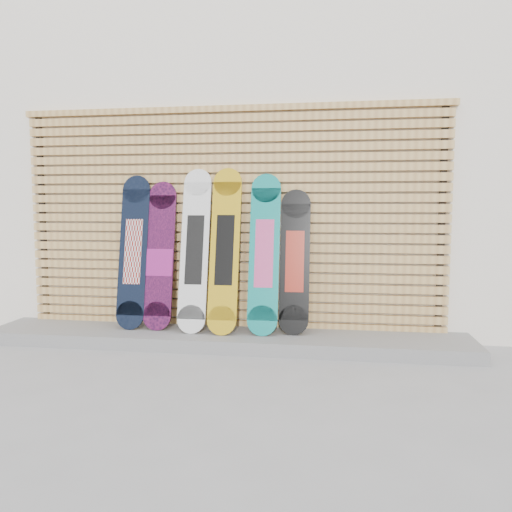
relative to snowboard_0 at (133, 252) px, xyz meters
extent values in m
plane|color=gray|center=(1.09, -0.78, -0.87)|extent=(80.00, 80.00, 0.00)
cube|color=silver|center=(1.59, 2.72, 0.93)|extent=(12.00, 5.00, 3.60)
cube|color=slate|center=(0.94, -0.10, -0.81)|extent=(4.60, 0.70, 0.12)
cube|color=tan|center=(0.94, 0.19, -0.74)|extent=(4.20, 0.05, 0.08)
cube|color=tan|center=(0.94, 0.19, -0.64)|extent=(4.20, 0.05, 0.08)
cube|color=tan|center=(0.94, 0.19, -0.54)|extent=(4.20, 0.05, 0.07)
cube|color=tan|center=(0.94, 0.19, -0.45)|extent=(4.20, 0.05, 0.07)
cube|color=tan|center=(0.94, 0.19, -0.35)|extent=(4.20, 0.05, 0.07)
cube|color=tan|center=(0.94, 0.19, -0.25)|extent=(4.20, 0.05, 0.07)
cube|color=tan|center=(0.94, 0.19, -0.15)|extent=(4.20, 0.05, 0.07)
cube|color=tan|center=(0.94, 0.19, -0.06)|extent=(4.20, 0.05, 0.07)
cube|color=tan|center=(0.94, 0.19, 0.04)|extent=(4.20, 0.05, 0.07)
cube|color=tan|center=(0.94, 0.19, 0.14)|extent=(4.20, 0.05, 0.08)
cube|color=tan|center=(0.94, 0.19, 0.23)|extent=(4.20, 0.05, 0.08)
cube|color=tan|center=(0.94, 0.19, 0.33)|extent=(4.20, 0.05, 0.08)
cube|color=tan|center=(0.94, 0.19, 0.43)|extent=(4.20, 0.05, 0.08)
cube|color=tan|center=(0.94, 0.19, 0.52)|extent=(4.20, 0.05, 0.08)
cube|color=tan|center=(0.94, 0.19, 0.62)|extent=(4.20, 0.05, 0.08)
cube|color=tan|center=(0.94, 0.19, 0.72)|extent=(4.20, 0.05, 0.08)
cube|color=tan|center=(0.94, 0.19, 0.82)|extent=(4.20, 0.05, 0.08)
cube|color=tan|center=(0.94, 0.19, 0.91)|extent=(4.20, 0.05, 0.08)
cube|color=tan|center=(0.94, 0.19, 1.01)|extent=(4.20, 0.05, 0.08)
cube|color=tan|center=(0.94, 0.19, 1.11)|extent=(4.20, 0.05, 0.08)
cube|color=tan|center=(0.94, 0.19, 1.20)|extent=(4.20, 0.05, 0.08)
cube|color=tan|center=(0.94, 0.19, 1.30)|extent=(4.20, 0.05, 0.08)
cube|color=black|center=(-1.08, 0.21, 0.24)|extent=(0.06, 0.04, 2.23)
cube|color=black|center=(2.96, 0.21, 0.24)|extent=(0.06, 0.04, 2.23)
cube|color=tan|center=(0.94, 0.19, 1.39)|extent=(4.26, 0.07, 0.06)
cube|color=black|center=(0.00, 0.00, 0.00)|extent=(0.28, 0.27, 1.23)
cylinder|color=black|center=(0.00, -0.12, -0.61)|extent=(0.28, 0.08, 0.28)
cylinder|color=black|center=(0.00, 0.12, 0.61)|extent=(0.28, 0.08, 0.28)
cube|color=silver|center=(0.00, 0.00, 0.00)|extent=(0.18, 0.15, 0.64)
cube|color=black|center=(0.27, 0.00, -0.03)|extent=(0.28, 0.26, 1.17)
cylinder|color=black|center=(0.27, -0.12, -0.62)|extent=(0.28, 0.08, 0.28)
cylinder|color=black|center=(0.27, 0.12, 0.55)|extent=(0.28, 0.08, 0.28)
cube|color=#901C72|center=(0.27, -0.01, -0.10)|extent=(0.27, 0.08, 0.27)
cube|color=silver|center=(0.63, -0.03, 0.03)|extent=(0.27, 0.32, 1.30)
cylinder|color=silver|center=(0.63, -0.18, -0.62)|extent=(0.27, 0.08, 0.27)
cylinder|color=silver|center=(0.63, 0.12, 0.68)|extent=(0.27, 0.08, 0.27)
cube|color=black|center=(0.63, -0.03, 0.03)|extent=(0.17, 0.18, 0.66)
cube|color=#C09714|center=(0.93, -0.04, 0.03)|extent=(0.28, 0.34, 1.30)
cylinder|color=#C09714|center=(0.93, -0.20, -0.62)|extent=(0.28, 0.09, 0.28)
cylinder|color=#C09714|center=(0.93, 0.12, 0.68)|extent=(0.28, 0.09, 0.28)
cube|color=black|center=(0.93, -0.04, 0.03)|extent=(0.17, 0.19, 0.67)
cube|color=#0C7B77|center=(1.31, -0.03, 0.00)|extent=(0.29, 0.31, 1.24)
cylinder|color=#0C7B77|center=(1.31, -0.17, -0.61)|extent=(0.29, 0.09, 0.28)
cylinder|color=#0C7B77|center=(1.31, 0.12, 0.62)|extent=(0.29, 0.09, 0.28)
cube|color=#D04987|center=(1.31, -0.03, 0.00)|extent=(0.18, 0.17, 0.64)
cube|color=black|center=(1.60, 0.01, -0.07)|extent=(0.28, 0.24, 1.09)
cylinder|color=black|center=(1.60, -0.10, -0.62)|extent=(0.28, 0.08, 0.28)
cylinder|color=black|center=(1.60, 0.12, 0.47)|extent=(0.28, 0.08, 0.28)
cube|color=maroon|center=(1.60, 0.01, -0.07)|extent=(0.18, 0.14, 0.58)
camera|label=1|loc=(1.92, -4.68, 0.44)|focal=35.00mm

